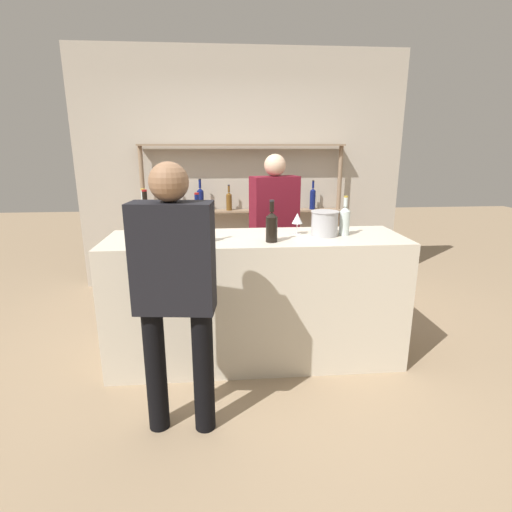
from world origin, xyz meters
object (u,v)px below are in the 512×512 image
Objects in this scene: counter_bottle_4 at (145,220)px; ice_bucket at (325,223)px; counter_bottle_5 at (147,223)px; wine_glass at (297,219)px; counter_bottle_1 at (198,224)px; counter_bottle_0 at (173,216)px; counter_bottle_3 at (345,220)px; customer_left at (175,284)px; counter_bottle_2 at (272,226)px; server_behind_counter at (274,223)px.

counter_bottle_4 is 1.37m from ice_bucket.
counter_bottle_5 reaches higher than wine_glass.
wine_glass is at bearing 18.26° from counter_bottle_1.
counter_bottle_3 is at bearing -7.95° from counter_bottle_0.
wine_glass is (0.99, -0.12, -0.02)m from counter_bottle_0.
customer_left is at bearing -142.36° from ice_bucket.
customer_left is (-0.87, -0.91, -0.20)m from wine_glass.
counter_bottle_5 is 0.24× the size of customer_left.
counter_bottle_2 is 0.19× the size of server_behind_counter.
counter_bottle_0 is 0.36m from counter_bottle_5.
wine_glass is 0.10× the size of customer_left.
counter_bottle_3 reaches higher than ice_bucket.
counter_bottle_2 is 0.96m from counter_bottle_4.
customer_left reaches higher than counter_bottle_4.
counter_bottle_1 is 0.97× the size of counter_bottle_4.
counter_bottle_1 is at bearing -161.74° from wine_glass.
counter_bottle_2 reaches higher than ice_bucket.
customer_left is at bearing -70.68° from counter_bottle_4.
server_behind_counter is (0.92, 0.77, -0.22)m from counter_bottle_0.
wine_glass is at bearing 2.25° from counter_bottle_4.
counter_bottle_5 is at bearing -174.27° from ice_bucket.
wine_glass is 0.92m from server_behind_counter.
counter_bottle_3 is 0.82× the size of counter_bottle_4.
counter_bottle_5 is 1.34m from ice_bucket.
ice_bucket is at bearing -1.38° from counter_bottle_4.
ice_bucket is at bearing 10.19° from counter_bottle_1.
counter_bottle_4 is (-1.53, 0.02, 0.02)m from counter_bottle_3.
counter_bottle_1 is 1.19× the size of counter_bottle_2.
ice_bucket is 0.13× the size of server_behind_counter.
counter_bottle_0 is 0.99m from wine_glass.
counter_bottle_4 is (-0.19, -0.17, 0.00)m from counter_bottle_0.
counter_bottle_1 is 0.22× the size of customer_left.
counter_bottle_5 reaches higher than counter_bottle_1.
counter_bottle_3 is 1.54m from counter_bottle_4.
counter_bottle_0 is 0.22× the size of server_behind_counter.
customer_left is (-1.07, -0.83, -0.17)m from ice_bucket.
counter_bottle_1 is at bearing -59.70° from counter_bottle_0.
counter_bottle_0 is at bearing 170.39° from ice_bucket.
ice_bucket reaches higher than wine_glass.
counter_bottle_5 is at bearing -60.42° from server_behind_counter.
ice_bucket is at bearing -9.61° from counter_bottle_0.
counter_bottle_3 is 1.42× the size of ice_bucket.
server_behind_counter is at bearing 81.40° from counter_bottle_2.
counter_bottle_5 is (-0.14, -0.33, 0.01)m from counter_bottle_0.
counter_bottle_4 reaches higher than ice_bucket.
counter_bottle_1 reaches higher than counter_bottle_2.
customer_left is at bearing -69.44° from counter_bottle_5.
counter_bottle_1 is 0.95× the size of counter_bottle_5.
wine_glass is (0.24, 0.25, 0.00)m from counter_bottle_2.
wine_glass is (1.17, 0.05, -0.02)m from counter_bottle_4.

